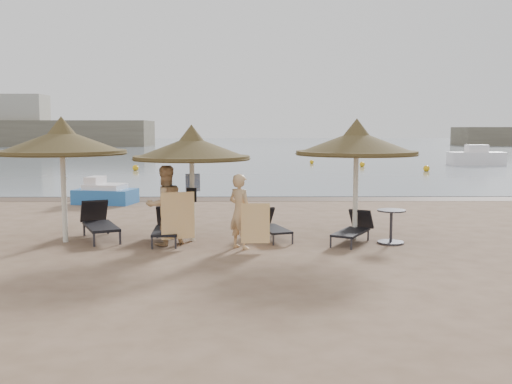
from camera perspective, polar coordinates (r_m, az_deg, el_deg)
ground at (r=13.20m, az=-4.41°, el=-5.74°), size 160.00×160.00×0.00m
sea at (r=92.92m, az=-1.17°, el=4.67°), size 200.00×140.00×0.03m
wet_sand_strip at (r=22.47m, az=-2.84°, el=-0.70°), size 200.00×1.60×0.01m
far_shore at (r=94.35m, az=-16.71°, el=6.19°), size 150.00×54.80×12.00m
palapa_left at (r=14.51m, az=-18.84°, el=4.73°), size 3.09×3.09×3.06m
palapa_center at (r=13.99m, az=-6.46°, el=4.35°), size 2.89×2.89×2.87m
palapa_right at (r=14.35m, az=10.01°, el=4.82°), size 3.04×3.04×3.02m
lounger_far_left at (r=15.03m, az=-15.45°, el=-2.89°), size 1.44×2.11×0.91m
lounger_near_left at (r=14.26m, az=-8.91°, el=-3.42°), size 0.72×1.84×0.80m
lounger_near_right at (r=14.44m, az=1.42°, el=-3.35°), size 1.03×1.71×0.73m
lounger_far_right at (r=14.14m, az=9.76°, el=-3.62°), size 1.29×1.73×0.75m
side_table at (r=14.16m, az=13.35°, el=-3.48°), size 0.68×0.68×0.82m
person_left at (r=13.67m, az=-9.11°, el=-0.70°), size 1.21×1.09×2.20m
person_right at (r=13.09m, az=-1.61°, el=-1.35°), size 1.09×1.07×2.02m
towel_left at (r=13.33m, az=-7.81°, el=-2.36°), size 0.75×0.27×1.10m
towel_right at (r=12.90m, az=-0.06°, el=-3.16°), size 0.65×0.03×0.91m
bag_patterned at (r=14.22m, az=-6.34°, el=0.94°), size 0.36×0.23×0.43m
bag_dark at (r=13.91m, az=-6.46°, el=-0.29°), size 0.24×0.08×0.34m
pedal_boat at (r=21.82m, az=-14.89°, el=-0.15°), size 2.36×1.68×1.00m
buoy_left at (r=38.17m, az=-11.96°, el=2.38°), size 0.40×0.40×0.40m
buoy_mid at (r=44.81m, az=5.60°, el=3.01°), size 0.32×0.32×0.32m
buoy_right at (r=38.30m, az=16.68°, el=2.27°), size 0.41×0.41×0.41m
buoy_extra at (r=41.79m, az=10.57°, el=2.73°), size 0.39×0.39×0.39m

